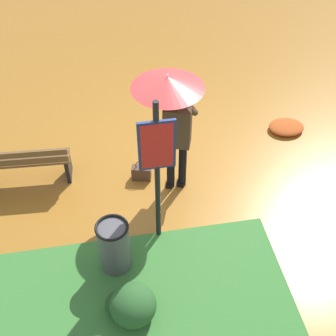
{
  "coord_description": "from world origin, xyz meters",
  "views": [
    {
      "loc": [
        0.96,
        4.86,
        4.99
      ],
      "look_at": [
        0.22,
        0.66,
        0.85
      ],
      "focal_mm": 46.89,
      "sensor_mm": 36.0,
      "label": 1
    }
  ],
  "objects_px": {
    "person_with_umbrella": "(172,105)",
    "park_bench": "(24,164)",
    "info_sign_post": "(157,161)",
    "trash_bin": "(114,247)",
    "handbag": "(141,173)"
  },
  "relations": [
    {
      "from": "trash_bin",
      "to": "info_sign_post",
      "type": "bearing_deg",
      "value": -148.19
    },
    {
      "from": "handbag",
      "to": "trash_bin",
      "type": "bearing_deg",
      "value": 71.15
    },
    {
      "from": "person_with_umbrella",
      "to": "handbag",
      "type": "relative_size",
      "value": 5.53
    },
    {
      "from": "info_sign_post",
      "to": "person_with_umbrella",
      "type": "bearing_deg",
      "value": -110.47
    },
    {
      "from": "person_with_umbrella",
      "to": "info_sign_post",
      "type": "distance_m",
      "value": 0.99
    },
    {
      "from": "handbag",
      "to": "park_bench",
      "type": "height_order",
      "value": "park_bench"
    },
    {
      "from": "person_with_umbrella",
      "to": "park_bench",
      "type": "relative_size",
      "value": 1.45
    },
    {
      "from": "info_sign_post",
      "to": "handbag",
      "type": "relative_size",
      "value": 6.22
    },
    {
      "from": "person_with_umbrella",
      "to": "trash_bin",
      "type": "height_order",
      "value": "person_with_umbrella"
    },
    {
      "from": "info_sign_post",
      "to": "park_bench",
      "type": "relative_size",
      "value": 1.64
    },
    {
      "from": "person_with_umbrella",
      "to": "info_sign_post",
      "type": "relative_size",
      "value": 0.89
    },
    {
      "from": "info_sign_post",
      "to": "park_bench",
      "type": "bearing_deg",
      "value": -37.02
    },
    {
      "from": "info_sign_post",
      "to": "trash_bin",
      "type": "height_order",
      "value": "info_sign_post"
    },
    {
      "from": "info_sign_post",
      "to": "handbag",
      "type": "distance_m",
      "value": 1.77
    },
    {
      "from": "person_with_umbrella",
      "to": "trash_bin",
      "type": "xyz_separation_m",
      "value": [
        0.97,
        1.31,
        -1.13
      ]
    }
  ]
}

